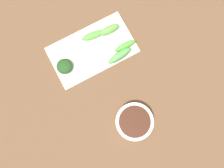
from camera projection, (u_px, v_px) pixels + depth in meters
name	position (u px, v px, depth m)	size (l,w,h in m)	color
tabletop	(110.00, 79.00, 0.79)	(2.10, 2.10, 0.02)	brown
sauce_bowl	(133.00, 122.00, 0.73)	(0.12, 0.12, 0.05)	white
serving_plate	(92.00, 50.00, 0.79)	(0.16, 0.28, 0.01)	silver
broccoli_stalk_0	(93.00, 35.00, 0.78)	(0.02, 0.08, 0.02)	#5DBA46
broccoli_leafy_1	(65.00, 66.00, 0.76)	(0.05, 0.05, 0.03)	#234C1F
broccoli_stalk_2	(109.00, 30.00, 0.78)	(0.02, 0.07, 0.03)	#69B14D
broccoli_stalk_3	(125.00, 46.00, 0.77)	(0.02, 0.08, 0.03)	#5CB53F
broccoli_stalk_4	(120.00, 56.00, 0.76)	(0.03, 0.09, 0.03)	#5EB05A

